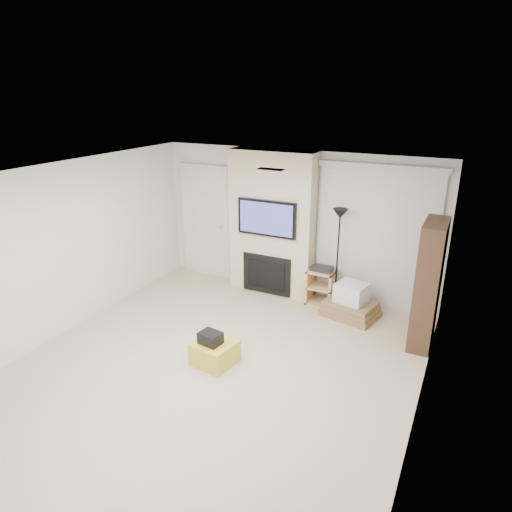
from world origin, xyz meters
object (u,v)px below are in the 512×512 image
at_px(av_stand, 321,284).
at_px(floor_lamp, 339,230).
at_px(ottoman, 215,352).
at_px(box_stack, 351,304).
at_px(bookshelf, 428,285).

bearing_deg(av_stand, floor_lamp, 13.67).
height_order(ottoman, box_stack, box_stack).
xyz_separation_m(ottoman, floor_lamp, (0.91, 2.40, 1.16)).
relative_size(floor_lamp, box_stack, 1.75).
height_order(floor_lamp, av_stand, floor_lamp).
relative_size(floor_lamp, bookshelf, 0.92).
bearing_deg(box_stack, ottoman, -120.91).
relative_size(ottoman, bookshelf, 0.28).
bearing_deg(ottoman, box_stack, 59.09).
bearing_deg(bookshelf, box_stack, 163.16).
relative_size(av_stand, box_stack, 0.70).
relative_size(floor_lamp, av_stand, 2.52).
xyz_separation_m(ottoman, box_stack, (1.26, 2.11, 0.06)).
height_order(ottoman, bookshelf, bookshelf).
distance_m(ottoman, av_stand, 2.45).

